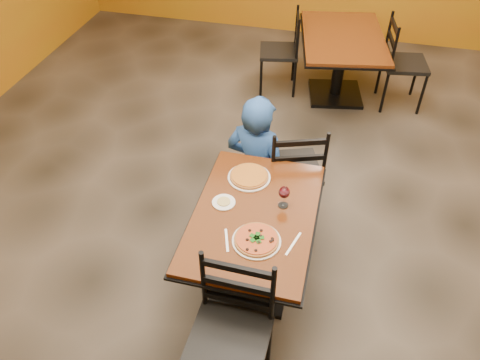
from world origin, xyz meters
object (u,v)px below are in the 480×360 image
(table_main, at_px, (254,234))
(chair_main_far, at_px, (292,168))
(pizza_main, at_px, (257,239))
(pizza_far, at_px, (249,176))
(plate_far, at_px, (249,177))
(chair_second_right, at_px, (405,64))
(wine_glass, at_px, (284,196))
(side_plate, at_px, (224,202))
(table_second, at_px, (341,52))
(plate_main, at_px, (257,241))
(diner, at_px, (257,153))
(chair_second_left, at_px, (279,52))
(chair_main_near, at_px, (228,342))

(table_main, xyz_separation_m, chair_main_far, (0.14, 0.83, -0.07))
(pizza_main, relative_size, pizza_far, 1.01)
(table_main, relative_size, chair_main_far, 1.26)
(chair_main_far, distance_m, plate_far, 0.61)
(chair_second_right, height_order, wine_glass, chair_second_right)
(chair_main_far, height_order, side_plate, chair_main_far)
(table_second, distance_m, plate_main, 3.11)
(pizza_far, height_order, side_plate, pizza_far)
(diner, xyz_separation_m, plate_far, (0.06, -0.56, 0.21))
(diner, relative_size, side_plate, 6.78)
(table_second, distance_m, chair_main_far, 2.04)
(plate_far, distance_m, wine_glass, 0.37)
(chair_second_right, bearing_deg, diner, 138.73)
(chair_second_left, distance_m, side_plate, 2.83)
(plate_main, xyz_separation_m, side_plate, (-0.29, 0.28, 0.00))
(chair_main_near, bearing_deg, table_main, 93.27)
(chair_main_far, bearing_deg, plate_far, 42.92)
(chair_main_near, height_order, diner, diner)
(chair_second_right, xyz_separation_m, side_plate, (-1.29, -2.81, 0.25))
(side_plate, distance_m, wine_glass, 0.41)
(table_main, xyz_separation_m, pizza_main, (0.06, -0.23, 0.21))
(chair_main_near, relative_size, plate_far, 3.25)
(chair_second_left, xyz_separation_m, diner, (0.17, -1.96, 0.07))
(chair_main_near, distance_m, chair_second_left, 3.69)
(chair_main_near, height_order, wine_glass, chair_main_near)
(side_plate, bearing_deg, table_second, 78.22)
(chair_second_right, bearing_deg, table_main, 150.59)
(plate_far, bearing_deg, wine_glass, -37.34)
(chair_second_left, bearing_deg, pizza_far, -5.70)
(table_second, height_order, diner, diner)
(chair_main_near, relative_size, diner, 0.93)
(chair_second_left, distance_m, diner, 1.97)
(table_second, relative_size, wine_glass, 8.17)
(chair_second_left, bearing_deg, table_second, 79.11)
(table_main, height_order, table_second, same)
(chair_main_far, distance_m, pizza_far, 0.62)
(chair_main_near, bearing_deg, chair_second_left, 96.96)
(pizza_main, bearing_deg, table_second, 84.55)
(chair_main_near, xyz_separation_m, chair_main_far, (0.11, 1.64, -0.01))
(table_second, xyz_separation_m, pizza_main, (-0.30, -3.09, 0.21))
(chair_main_far, bearing_deg, table_main, 61.00)
(chair_main_far, bearing_deg, plate_main, 66.45)
(chair_main_far, height_order, plate_far, chair_main_far)
(wine_glass, bearing_deg, pizza_main, -106.72)
(table_main, bearing_deg, plate_far, 108.56)
(table_second, height_order, wine_glass, wine_glass)
(diner, height_order, plate_main, diner)
(table_main, height_order, plate_far, plate_far)
(plate_main, height_order, pizza_main, pizza_main)
(table_second, height_order, chair_main_far, chair_main_far)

